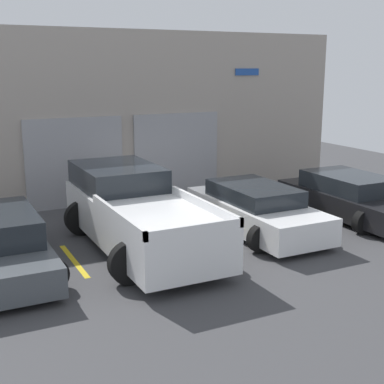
% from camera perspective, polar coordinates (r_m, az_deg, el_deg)
% --- Properties ---
extents(ground_plane, '(28.00, 28.00, 0.00)m').
position_cam_1_polar(ground_plane, '(14.32, -1.86, -3.43)').
color(ground_plane, '#3D3D3F').
extents(shophouse_building, '(14.73, 0.68, 5.19)m').
position_cam_1_polar(shophouse_building, '(16.83, -6.68, 7.90)').
color(shophouse_building, '#9E9389').
rests_on(shophouse_building, ground).
extents(pickup_truck, '(2.64, 5.59, 1.73)m').
position_cam_1_polar(pickup_truck, '(12.39, -6.00, -2.14)').
color(pickup_truck, white).
rests_on(pickup_truck, ground).
extents(sedan_white, '(2.16, 4.39, 1.20)m').
position_cam_1_polar(sedan_white, '(13.61, 6.79, -1.87)').
color(sedan_white, white).
rests_on(sedan_white, ground).
extents(van_right, '(2.20, 4.37, 1.19)m').
position_cam_1_polar(van_right, '(15.51, 16.46, -0.50)').
color(van_right, black).
rests_on(van_right, ground).
extents(parking_stripe_left, '(0.12, 2.20, 0.01)m').
position_cam_1_polar(parking_stripe_left, '(11.96, -12.49, -7.16)').
color(parking_stripe_left, gold).
rests_on(parking_stripe_left, ground).
extents(parking_stripe_centre, '(0.12, 2.20, 0.01)m').
position_cam_1_polar(parking_stripe_centre, '(13.00, 0.99, -5.16)').
color(parking_stripe_centre, gold).
rests_on(parking_stripe_centre, ground).
extents(parking_stripe_right, '(0.12, 2.20, 0.01)m').
position_cam_1_polar(parking_stripe_right, '(14.64, 11.90, -3.32)').
color(parking_stripe_right, gold).
rests_on(parking_stripe_right, ground).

